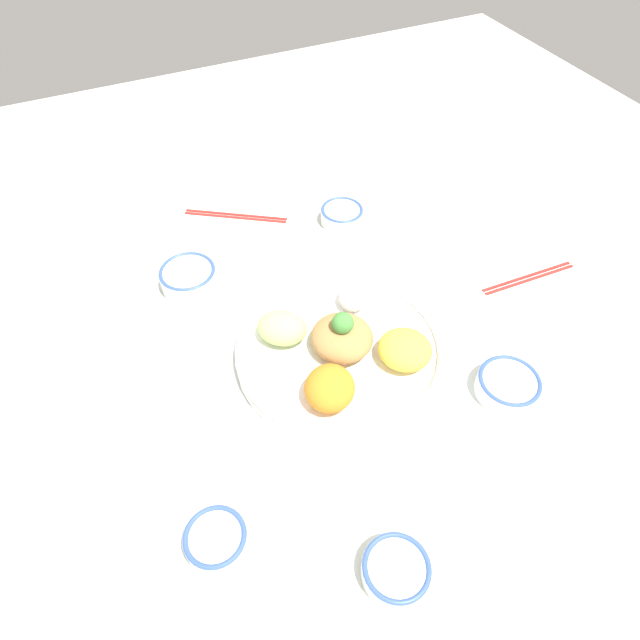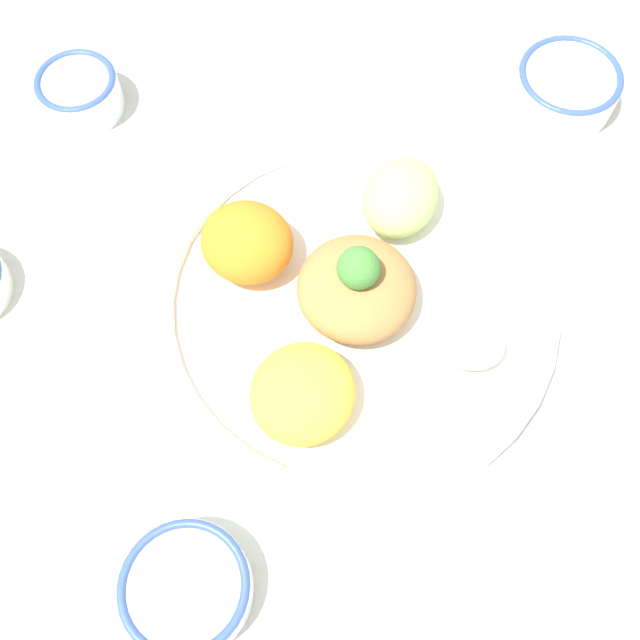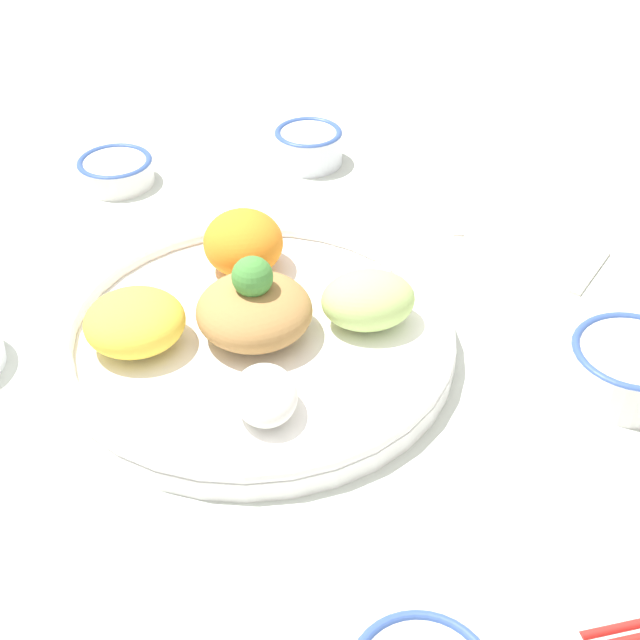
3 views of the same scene
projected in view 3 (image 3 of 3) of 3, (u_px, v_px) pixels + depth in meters
name	position (u px, v px, depth m)	size (l,w,h in m)	color
ground_plane	(274.00, 339.00, 0.85)	(2.40, 2.40, 0.00)	silver
salad_platter	(252.00, 326.00, 0.83)	(0.37, 0.37, 0.10)	white
sauce_bowl_red	(116.00, 170.00, 1.08)	(0.09, 0.09, 0.03)	white
sauce_bowl_dark	(308.00, 145.00, 1.12)	(0.08, 0.08, 0.04)	white
sauce_bowl_far	(630.00, 366.00, 0.78)	(0.11, 0.11, 0.05)	white
serving_spoon_main	(458.00, 233.00, 0.99)	(0.10, 0.10, 0.01)	beige
serving_spoon_extra	(604.00, 252.00, 0.96)	(0.14, 0.05, 0.01)	beige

